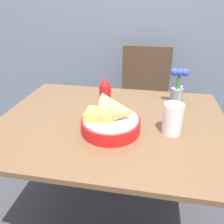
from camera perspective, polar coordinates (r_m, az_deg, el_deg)
The scene contains 7 objects.
ground_plane at distance 1.59m, azimuth -0.03°, elevation -25.90°, with size 12.00×12.00×0.00m, color #38383D.
dining_table at distance 1.14m, azimuth -0.03°, elevation -6.35°, with size 1.14×0.86×0.74m.
chair_far_window at distance 1.87m, azimuth 8.37°, elevation 4.49°, with size 0.40×0.40×0.94m.
food_basket at distance 0.97m, azimuth 0.19°, elevation -1.82°, with size 0.27×0.27×0.18m.
ketchup_bottle at distance 1.15m, azimuth -1.80°, elevation 4.41°, with size 0.06×0.06×0.18m.
drink_cup at distance 0.99m, azimuth 15.50°, elevation -1.96°, with size 0.09×0.09×0.24m.
flower_vase at distance 1.27m, azimuth 16.69°, elevation 5.88°, with size 0.10×0.07×0.21m.
Camera 1 is at (0.17, -0.93, 1.28)m, focal length 35.00 mm.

